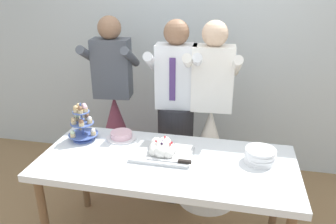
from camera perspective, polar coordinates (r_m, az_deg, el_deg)
name	(u,v)px	position (r m, az deg, el deg)	size (l,w,h in m)	color
rear_wall	(196,32)	(3.46, 4.88, 13.65)	(5.20, 0.10, 2.90)	silver
dessert_table	(166,169)	(2.38, -0.29, -9.76)	(1.80, 0.80, 0.78)	silver
cupcake_stand	(82,124)	(2.65, -14.62, -1.98)	(0.23, 0.23, 0.31)	#4C66B2
main_cake_tray	(162,150)	(2.38, -0.97, -6.52)	(0.44, 0.31, 0.13)	silver
plate_stack	(260,155)	(2.38, 15.62, -7.25)	(0.22, 0.22, 0.10)	white
round_cake	(121,136)	(2.65, -8.07, -4.05)	(0.24, 0.24, 0.06)	white
person_groom	(176,124)	(2.95, 1.32, -2.08)	(0.50, 0.53, 1.66)	#232328
person_bride	(209,144)	(2.99, 7.14, -5.45)	(0.56, 0.56, 1.66)	white
person_guest	(116,128)	(3.30, -9.00, -2.80)	(0.56, 0.56, 1.66)	brown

